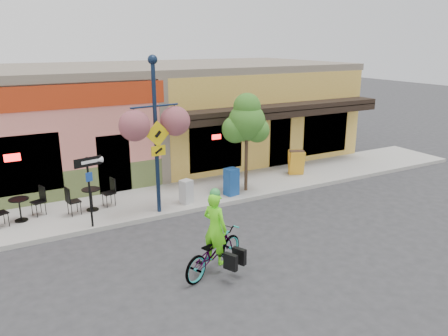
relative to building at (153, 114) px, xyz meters
The scene contains 14 objects.
ground 7.83m from the building, 90.00° to the right, with size 90.00×90.00×0.00m, color #2D2D30.
sidewalk 5.91m from the building, 90.00° to the right, with size 24.00×3.00×0.15m, color #9E9B93.
curb 7.28m from the building, 90.00° to the right, with size 24.00×0.12×0.15m, color #A8A59E.
building is the anchor object (origin of this frame).
bicycle 11.13m from the building, 102.51° to the right, with size 0.74×2.11×1.11m, color maroon.
cyclist_rider 11.07m from the building, 102.26° to the right, with size 0.67×0.44×1.83m, color #66FF1A.
lamp_post 7.06m from the building, 108.87° to the right, with size 1.60×0.64×5.01m, color #122139, non-canonical shape.
one_way_sign 8.25m from the building, 123.18° to the right, with size 0.83×0.18×2.17m, color black, non-canonical shape.
cafe_set_left 8.44m from the building, 139.85° to the right, with size 1.59×0.79×0.95m, color black, non-canonical shape.
cafe_set_right 7.09m from the building, 127.24° to the right, with size 1.60×0.80×0.96m, color black, non-canonical shape.
newspaper_box_blue 6.65m from the building, 84.74° to the right, with size 0.45×0.40×1.00m, color #184791, non-canonical shape.
newspaper_box_grey 6.71m from the building, 100.41° to the right, with size 0.38×0.35×0.82m, color #B6B6B6, non-canonical shape.
street_tree 6.38m from the building, 78.00° to the right, with size 1.43×1.43×3.67m, color #3D7A26, non-canonical shape.
sandwich_board 7.22m from the building, 53.92° to the right, with size 0.61×0.45×1.02m, color gold, non-canonical shape.
Camera 1 is at (-6.86, -11.92, 5.57)m, focal length 35.00 mm.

